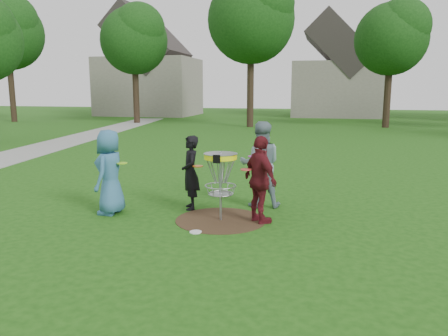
% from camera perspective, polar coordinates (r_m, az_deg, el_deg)
% --- Properties ---
extents(ground, '(100.00, 100.00, 0.00)m').
position_cam_1_polar(ground, '(8.73, -0.44, -6.82)').
color(ground, '#19470F').
rests_on(ground, ground).
extents(dirt_patch, '(1.80, 1.80, 0.01)m').
position_cam_1_polar(dirt_patch, '(8.73, -0.44, -6.79)').
color(dirt_patch, '#47331E').
rests_on(dirt_patch, ground).
extents(concrete_path, '(7.75, 39.92, 0.02)m').
position_cam_1_polar(concrete_path, '(20.21, -23.46, 2.17)').
color(concrete_path, '#9E9E99').
rests_on(concrete_path, ground).
extents(player_blue, '(0.56, 0.86, 1.76)m').
position_cam_1_polar(player_blue, '(9.30, -14.69, -0.52)').
color(player_blue, '#32668A').
rests_on(player_blue, ground).
extents(player_black, '(0.58, 0.69, 1.60)m').
position_cam_1_polar(player_black, '(9.38, -4.40, -0.61)').
color(player_black, black).
rests_on(player_black, ground).
extents(player_grey, '(1.02, 0.86, 1.88)m').
position_cam_1_polar(player_grey, '(9.57, 4.78, 0.47)').
color(player_grey, gray).
rests_on(player_grey, ground).
extents(player_maroon, '(0.97, 1.02, 1.70)m').
position_cam_1_polar(player_maroon, '(8.40, 4.78, -1.55)').
color(player_maroon, maroon).
rests_on(player_maroon, ground).
extents(disc_on_grass, '(0.22, 0.22, 0.02)m').
position_cam_1_polar(disc_on_grass, '(8.02, -3.73, -8.34)').
color(disc_on_grass, white).
rests_on(disc_on_grass, ground).
extents(disc_golf_basket, '(0.66, 0.67, 1.38)m').
position_cam_1_polar(disc_golf_basket, '(8.49, -0.45, -0.23)').
color(disc_golf_basket, '#9EA0A5').
rests_on(disc_golf_basket, ground).
extents(held_discs, '(2.78, 1.22, 0.19)m').
position_cam_1_polar(held_discs, '(8.93, -2.55, 0.58)').
color(held_discs, '#99E018').
rests_on(held_discs, ground).
extents(tree_row, '(51.20, 17.42, 9.90)m').
position_cam_1_polar(tree_row, '(29.06, 10.29, 17.33)').
color(tree_row, '#38281C').
rests_on(tree_row, ground).
extents(house_row, '(44.50, 10.65, 11.62)m').
position_cam_1_polar(house_row, '(41.32, 17.18, 12.04)').
color(house_row, gray).
rests_on(house_row, ground).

